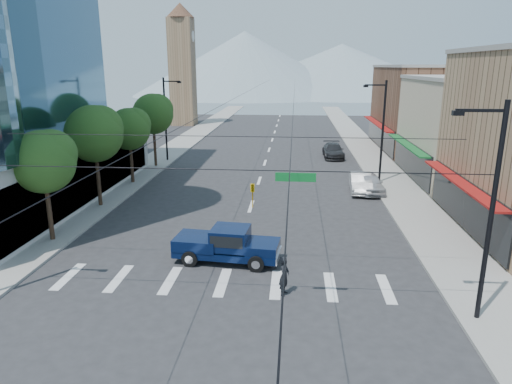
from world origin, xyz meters
TOP-DOWN VIEW (x-y plane):
  - ground at (0.00, 0.00)m, footprint 160.00×160.00m
  - sidewalk_left at (-12.00, 40.00)m, footprint 4.00×120.00m
  - sidewalk_right at (12.00, 40.00)m, footprint 4.00×120.00m
  - shop_mid at (20.00, 24.00)m, footprint 12.00×14.00m
  - shop_far at (20.00, 40.00)m, footprint 12.00×18.00m
  - clock_tower at (-16.50, 62.00)m, footprint 4.80×4.80m
  - mountain_left at (-15.00, 150.00)m, footprint 80.00×80.00m
  - mountain_right at (20.00, 160.00)m, footprint 90.00×90.00m
  - tree_near at (-11.07, 6.10)m, footprint 3.65×3.64m
  - tree_midnear at (-11.07, 13.10)m, footprint 4.09×4.09m
  - tree_midfar at (-11.07, 20.10)m, footprint 3.65×3.64m
  - tree_far at (-11.07, 27.10)m, footprint 4.09×4.09m
  - signal_rig at (0.19, -1.00)m, footprint 21.80×0.20m
  - lamp_pole_nw at (-10.67, 30.00)m, footprint 2.00×0.25m
  - lamp_pole_ne at (10.67, 22.00)m, footprint 2.00×0.25m
  - pickup_truck at (-0.37, 4.00)m, footprint 5.84×2.64m
  - pedestrian at (2.80, 0.58)m, footprint 0.61×0.77m
  - parked_car_near at (9.40, 18.74)m, footprint 2.35×4.89m
  - parked_car_mid at (8.71, 18.89)m, footprint 1.91×4.86m
  - parked_car_far at (7.60, 33.66)m, footprint 2.30×5.51m

SIDE VIEW (x-z plane):
  - ground at x=0.00m, z-range 0.00..0.00m
  - sidewalk_left at x=-12.00m, z-range 0.00..0.15m
  - sidewalk_right at x=12.00m, z-range 0.00..0.15m
  - parked_car_mid at x=8.71m, z-range 0.00..1.57m
  - parked_car_far at x=7.60m, z-range 0.00..1.59m
  - parked_car_near at x=9.40m, z-range 0.00..1.61m
  - pedestrian at x=2.80m, z-range 0.00..1.86m
  - pickup_truck at x=-0.37m, z-range 0.04..1.96m
  - shop_mid at x=20.00m, z-range 0.00..9.00m
  - signal_rig at x=0.19m, z-range 0.14..9.14m
  - lamp_pole_nw at x=-10.67m, z-range 0.44..9.44m
  - lamp_pole_ne at x=10.67m, z-range 0.44..9.44m
  - tree_near at x=-11.07m, z-range 1.64..8.34m
  - tree_midfar at x=-11.07m, z-range 1.64..8.34m
  - shop_far at x=20.00m, z-range 0.00..10.00m
  - tree_midnear at x=-11.07m, z-range 1.83..9.35m
  - tree_far at x=-11.07m, z-range 1.83..9.35m
  - mountain_right at x=20.00m, z-range 0.00..18.00m
  - clock_tower at x=-16.50m, z-range 0.44..20.84m
  - mountain_left at x=-15.00m, z-range 0.00..22.00m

